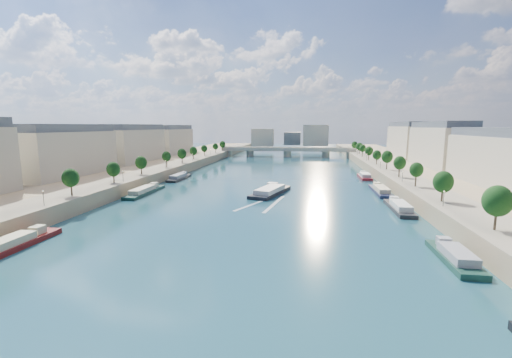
% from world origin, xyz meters
% --- Properties ---
extents(ground, '(700.00, 700.00, 0.00)m').
position_xyz_m(ground, '(0.00, 100.00, 0.00)').
color(ground, '#0C2738').
rests_on(ground, ground).
extents(quay_left, '(44.00, 520.00, 5.00)m').
position_xyz_m(quay_left, '(-72.00, 100.00, 2.50)').
color(quay_left, '#9E8460').
rests_on(quay_left, ground).
extents(quay_right, '(44.00, 520.00, 5.00)m').
position_xyz_m(quay_right, '(72.00, 100.00, 2.50)').
color(quay_right, '#9E8460').
rests_on(quay_right, ground).
extents(pave_left, '(14.00, 520.00, 0.10)m').
position_xyz_m(pave_left, '(-57.00, 100.00, 5.05)').
color(pave_left, gray).
rests_on(pave_left, quay_left).
extents(pave_right, '(14.00, 520.00, 0.10)m').
position_xyz_m(pave_right, '(57.00, 100.00, 5.05)').
color(pave_right, gray).
rests_on(pave_right, quay_right).
extents(trees_left, '(4.80, 268.80, 8.26)m').
position_xyz_m(trees_left, '(-55.00, 102.00, 10.48)').
color(trees_left, '#382B1E').
rests_on(trees_left, ground).
extents(trees_right, '(4.80, 268.80, 8.26)m').
position_xyz_m(trees_right, '(55.00, 110.00, 10.48)').
color(trees_right, '#382B1E').
rests_on(trees_right, ground).
extents(lamps_left, '(0.36, 200.36, 4.28)m').
position_xyz_m(lamps_left, '(-52.50, 90.00, 7.78)').
color(lamps_left, black).
rests_on(lamps_left, ground).
extents(lamps_right, '(0.36, 200.36, 4.28)m').
position_xyz_m(lamps_right, '(52.50, 105.00, 7.78)').
color(lamps_right, black).
rests_on(lamps_right, ground).
extents(buildings_left, '(16.00, 226.00, 23.20)m').
position_xyz_m(buildings_left, '(-85.00, 112.00, 16.45)').
color(buildings_left, '#BDAE91').
rests_on(buildings_left, ground).
extents(buildings_right, '(16.00, 226.00, 23.20)m').
position_xyz_m(buildings_right, '(85.00, 112.00, 16.45)').
color(buildings_right, '#BDAE91').
rests_on(buildings_right, ground).
extents(skyline, '(79.00, 42.00, 22.00)m').
position_xyz_m(skyline, '(3.19, 319.52, 14.66)').
color(skyline, '#BDAE91').
rests_on(skyline, ground).
extents(bridge, '(112.00, 12.00, 8.15)m').
position_xyz_m(bridge, '(0.00, 240.74, 5.08)').
color(bridge, '#C1B79E').
rests_on(bridge, ground).
extents(tour_barge, '(14.49, 27.44, 3.68)m').
position_xyz_m(tour_barge, '(2.81, 79.83, 0.97)').
color(tour_barge, black).
rests_on(tour_barge, ground).
extents(wake, '(14.63, 25.87, 0.04)m').
position_xyz_m(wake, '(2.81, 63.19, 0.02)').
color(wake, silver).
rests_on(wake, ground).
extents(moored_barges_left, '(5.00, 153.69, 3.60)m').
position_xyz_m(moored_barges_left, '(-45.50, 43.79, 0.84)').
color(moored_barges_left, '#1C263F').
rests_on(moored_barges_left, ground).
extents(moored_barges_right, '(5.00, 161.73, 3.60)m').
position_xyz_m(moored_barges_right, '(45.50, 55.52, 0.84)').
color(moored_barges_right, black).
rests_on(moored_barges_right, ground).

